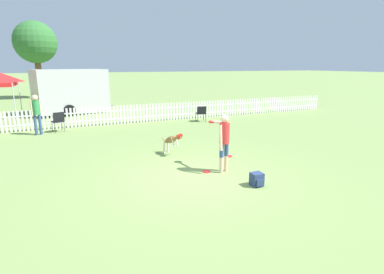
# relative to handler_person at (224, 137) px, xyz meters

# --- Properties ---
(ground_plane) EXTENTS (240.00, 240.00, 0.00)m
(ground_plane) POSITION_rel_handler_person_xyz_m (-0.88, -0.05, -1.01)
(ground_plane) COLOR olive
(handler_person) EXTENTS (0.44, 1.06, 1.63)m
(handler_person) POSITION_rel_handler_person_xyz_m (0.00, 0.00, 0.00)
(handler_person) COLOR beige
(handler_person) RESTS_ON ground_plane
(leaping_dog) EXTENTS (0.49, 1.04, 0.80)m
(leaping_dog) POSITION_rel_handler_person_xyz_m (-0.75, 2.12, -0.50)
(leaping_dog) COLOR olive
(leaping_dog) RESTS_ON ground_plane
(frisbee_near_handler) EXTENTS (0.22, 0.22, 0.02)m
(frisbee_near_handler) POSITION_rel_handler_person_xyz_m (0.88, 1.16, -1.00)
(frisbee_near_handler) COLOR red
(frisbee_near_handler) RESTS_ON ground_plane
(frisbee_near_dog) EXTENTS (0.22, 0.22, 0.02)m
(frisbee_near_dog) POSITION_rel_handler_person_xyz_m (-0.44, 0.15, -1.00)
(frisbee_near_dog) COLOR red
(frisbee_near_dog) RESTS_ON ground_plane
(backpack_on_grass) EXTENTS (0.29, 0.29, 0.34)m
(backpack_on_grass) POSITION_rel_handler_person_xyz_m (0.27, -1.24, -0.85)
(backpack_on_grass) COLOR navy
(backpack_on_grass) RESTS_ON ground_plane
(picket_fence) EXTENTS (25.53, 0.04, 0.95)m
(picket_fence) POSITION_rel_handler_person_xyz_m (-0.88, 8.19, -0.54)
(picket_fence) COLOR white
(picket_fence) RESTS_ON ground_plane
(folding_chair_blue_left) EXTENTS (0.60, 0.61, 0.91)m
(folding_chair_blue_left) POSITION_rel_handler_person_xyz_m (-4.21, 7.38, -0.47)
(folding_chair_blue_left) COLOR #333338
(folding_chair_blue_left) RESTS_ON ground_plane
(folding_chair_center) EXTENTS (0.58, 0.60, 0.83)m
(folding_chair_center) POSITION_rel_handler_person_xyz_m (2.68, 7.14, -0.52)
(folding_chair_center) COLOR #333338
(folding_chair_center) RESTS_ON ground_plane
(spectator_standing) EXTENTS (0.40, 0.27, 1.71)m
(spectator_standing) POSITION_rel_handler_person_xyz_m (-5.02, 7.15, 0.03)
(spectator_standing) COLOR #334C7A
(spectator_standing) RESTS_ON ground_plane
(equipment_trailer) EXTENTS (5.00, 3.21, 2.66)m
(equipment_trailer) POSITION_rel_handler_person_xyz_m (-3.44, 12.90, 0.38)
(equipment_trailer) COLOR #B7B7B7
(equipment_trailer) RESTS_ON ground_plane
(tree_left_grove) EXTENTS (3.55, 3.55, 6.59)m
(tree_left_grove) POSITION_rel_handler_person_xyz_m (-5.62, 23.02, 3.74)
(tree_left_grove) COLOR brown
(tree_left_grove) RESTS_ON ground_plane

